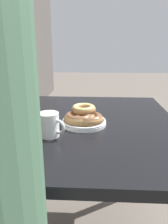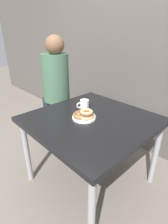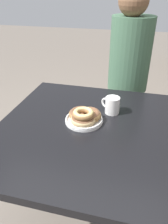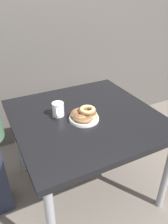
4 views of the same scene
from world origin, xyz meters
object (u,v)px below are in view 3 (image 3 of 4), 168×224
at_px(dining_table, 92,138).
at_px(coffee_mug, 112,105).
at_px(person_figure, 128,81).
at_px(donut_plate, 84,116).

height_order(dining_table, coffee_mug, coffee_mug).
xyz_separation_m(dining_table, person_figure, (-0.70, 0.13, 0.06)).
bearing_deg(coffee_mug, dining_table, -24.46).
bearing_deg(donut_plate, dining_table, 54.24).
height_order(donut_plate, coffee_mug, coffee_mug).
distance_m(dining_table, person_figure, 0.71).
height_order(coffee_mug, person_figure, person_figure).
xyz_separation_m(donut_plate, person_figure, (-0.66, 0.18, -0.05)).
bearing_deg(person_figure, coffee_mug, -5.85).
distance_m(donut_plate, coffee_mug, 0.19).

